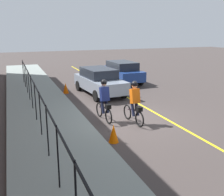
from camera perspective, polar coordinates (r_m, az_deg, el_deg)
ground_plane at (r=11.65m, az=3.50°, el=-4.67°), size 80.00×80.00×0.00m
lane_line_centre at (r=12.37m, az=10.26°, el=-3.70°), size 36.00×0.12×0.01m
sidewalk at (r=10.72m, az=-13.34°, el=-6.36°), size 40.00×3.20×0.15m
iron_fence at (r=11.28m, az=-16.46°, el=1.12°), size 17.71×0.04×1.60m
cyclist_lead at (r=11.21m, az=-1.67°, el=-0.54°), size 1.71×0.38×1.83m
cyclist_follow at (r=10.90m, az=4.90°, el=-1.03°), size 1.71×0.38×1.83m
patrol_sedan at (r=19.68m, az=2.01°, el=5.78°), size 4.47×2.06×1.58m
parked_sedan_rear at (r=16.05m, az=-2.77°, el=3.76°), size 4.53×2.21×1.58m
traffic_cone_near at (r=9.25m, az=0.34°, el=-7.73°), size 0.36×0.36×0.65m
traffic_cone_far at (r=16.57m, az=-10.04°, el=2.14°), size 0.36×0.36×0.65m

